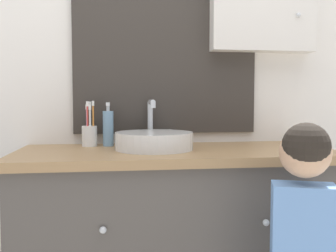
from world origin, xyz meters
TOP-DOWN VIEW (x-y plane):
  - wall_back at (0.03, 0.62)m, footprint 3.20×0.18m
  - vanity_counter at (0.00, 0.35)m, footprint 1.28×0.51m
  - sink_basin at (-0.09, 0.37)m, footprint 0.32×0.37m
  - toothbrush_holder at (-0.36, 0.51)m, footprint 0.07×0.07m
  - soap_dispenser at (-0.28, 0.50)m, footprint 0.05×0.05m
  - child_figure at (0.33, -0.09)m, footprint 0.30×0.42m

SIDE VIEW (x-z plane):
  - vanity_counter at x=0.00m, z-range 0.00..0.84m
  - child_figure at x=0.33m, z-range 0.09..1.07m
  - sink_basin at x=-0.09m, z-range 0.78..0.98m
  - toothbrush_holder at x=-0.36m, z-range 0.80..1.00m
  - soap_dispenser at x=-0.28m, z-range 0.83..1.02m
  - wall_back at x=0.03m, z-range 0.03..2.53m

